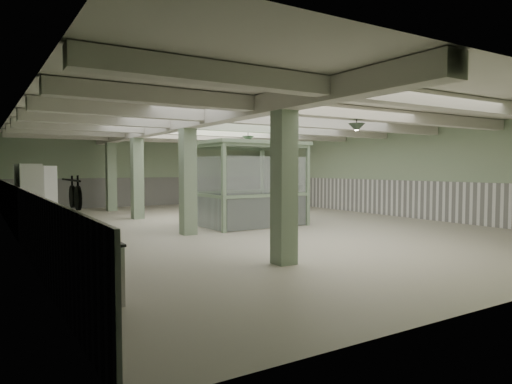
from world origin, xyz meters
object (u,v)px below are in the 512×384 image
guard_booth (246,170)px  prep_counter (69,253)px  walkin_cooler (29,202)px  filing_cabinet (293,203)px

guard_booth → prep_counter: bearing=-144.6°
walkin_cooler → guard_booth: 6.94m
filing_cabinet → guard_booth: bearing=177.7°
prep_counter → guard_booth: (6.74, 5.11, 1.47)m
prep_counter → filing_cabinet: size_ratio=3.28×
prep_counter → walkin_cooler: (-0.08, 5.94, 0.56)m
prep_counter → walkin_cooler: walkin_cooler is taller
guard_booth → filing_cabinet: guard_booth is taller
guard_booth → filing_cabinet: size_ratio=2.63×
walkin_cooler → filing_cabinet: 8.77m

